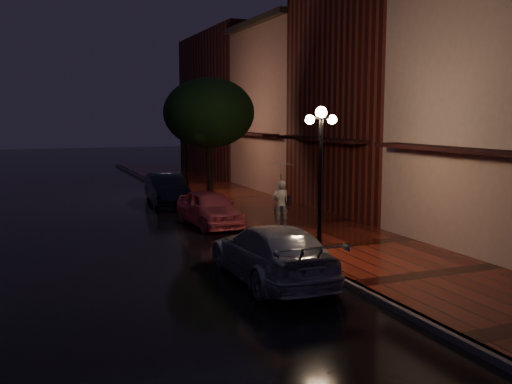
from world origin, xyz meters
name	(u,v)px	position (x,y,z in m)	size (l,w,h in m)	color
ground	(245,232)	(0.00, 0.00, 0.00)	(120.00, 120.00, 0.00)	black
sidewalk	(300,226)	(2.25, 0.00, 0.07)	(4.50, 60.00, 0.15)	#40130B
curb	(245,230)	(0.00, 0.00, 0.07)	(0.25, 60.00, 0.15)	#595451
storefront_mid	(379,86)	(7.00, 2.00, 5.50)	(5.00, 8.00, 11.00)	#511914
storefront_far	(296,111)	(7.00, 10.00, 4.50)	(5.00, 8.00, 9.00)	#8C5951
storefront_extra	(235,105)	(7.00, 20.00, 5.00)	(5.00, 12.00, 10.00)	#511914
streetlamp_near	(320,173)	(0.35, -5.00, 2.60)	(0.96, 0.36, 4.31)	black
streetlamp_far	(187,148)	(0.35, 9.00, 2.60)	(0.96, 0.36, 4.31)	black
street_tree	(209,115)	(0.61, 5.99, 4.24)	(4.16, 4.16, 5.80)	black
pink_car	(210,208)	(-0.80, 1.66, 0.69)	(1.63, 4.05, 1.38)	#EF6270
navy_car	(166,189)	(-1.03, 7.78, 0.73)	(1.55, 4.45, 1.47)	black
silver_car	(271,253)	(-1.58, -5.98, 0.72)	(2.02, 4.98, 1.45)	#AAA9B1
woman_with_umbrella	(281,184)	(1.26, -0.41, 1.76)	(1.01, 1.03, 2.43)	white
parking_meter	(282,220)	(0.23, -2.70, 0.88)	(0.13, 0.11, 1.20)	black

